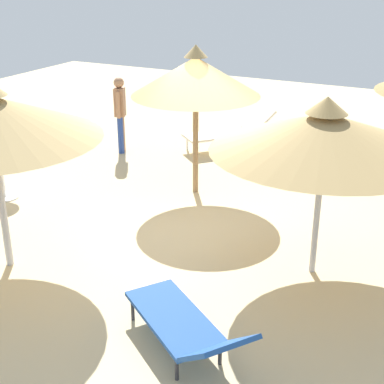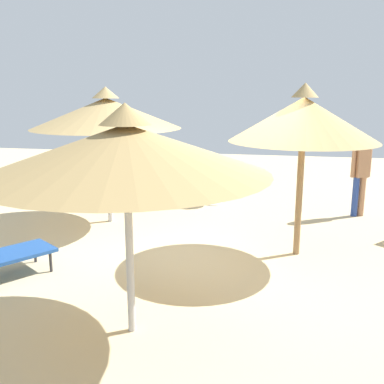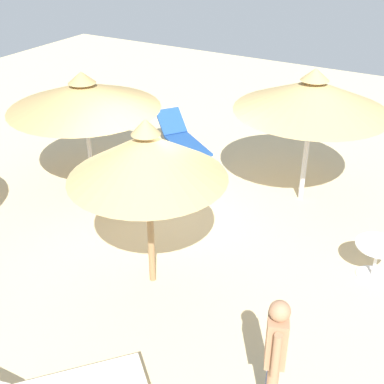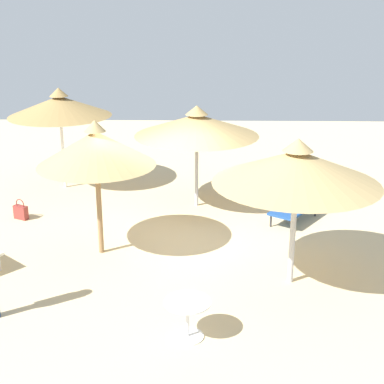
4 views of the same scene
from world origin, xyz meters
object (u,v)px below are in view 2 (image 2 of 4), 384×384
at_px(parasol_umbrella_far_right, 126,149).
at_px(parasol_umbrella_far_left, 304,120).
at_px(person_standing_center, 361,171).
at_px(parasol_umbrella_front, 106,113).
at_px(side_table_round, 212,186).

height_order(parasol_umbrella_far_right, parasol_umbrella_far_left, parasol_umbrella_far_left).
bearing_deg(parasol_umbrella_far_left, person_standing_center, -28.04).
bearing_deg(parasol_umbrella_front, parasol_umbrella_far_right, -155.77).
height_order(parasol_umbrella_front, person_standing_center, parasol_umbrella_front).
height_order(parasol_umbrella_front, parasol_umbrella_far_right, parasol_umbrella_front).
distance_m(person_standing_center, side_table_round, 3.28).
xyz_separation_m(parasol_umbrella_front, side_table_round, (1.85, -1.81, -1.75)).
bearing_deg(parasol_umbrella_far_left, side_table_round, 31.42).
distance_m(parasol_umbrella_far_right, person_standing_center, 6.31).
relative_size(parasol_umbrella_far_left, side_table_round, 3.81).
bearing_deg(side_table_round, person_standing_center, -98.48).
bearing_deg(parasol_umbrella_front, person_standing_center, -74.71).
bearing_deg(person_standing_center, parasol_umbrella_front, 105.29).
xyz_separation_m(parasol_umbrella_front, parasol_umbrella_far_right, (-3.94, -1.77, -0.15)).
xyz_separation_m(parasol_umbrella_front, person_standing_center, (1.37, -5.01, -1.21)).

